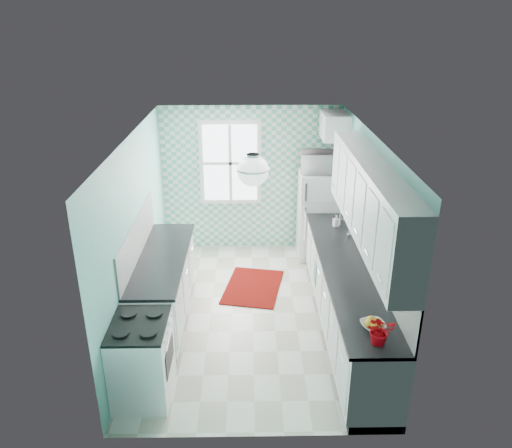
{
  "coord_description": "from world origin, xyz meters",
  "views": [
    {
      "loc": [
        -0.05,
        -5.92,
        3.89
      ],
      "look_at": [
        0.05,
        0.25,
        1.25
      ],
      "focal_mm": 35.0,
      "sensor_mm": 36.0,
      "label": 1
    }
  ],
  "objects_px": {
    "ceiling_light": "(253,170)",
    "sink": "(337,238)",
    "potted_plant": "(380,330)",
    "stove": "(142,358)",
    "fruit_bowl": "(373,325)",
    "fridge": "(318,215)",
    "microwave": "(321,162)"
  },
  "relations": [
    {
      "from": "fruit_bowl",
      "to": "stove",
      "type": "bearing_deg",
      "value": 176.34
    },
    {
      "from": "sink",
      "to": "potted_plant",
      "type": "relative_size",
      "value": 1.79
    },
    {
      "from": "fridge",
      "to": "fruit_bowl",
      "type": "distance_m",
      "value": 3.51
    },
    {
      "from": "fridge",
      "to": "sink",
      "type": "height_order",
      "value": "fridge"
    },
    {
      "from": "sink",
      "to": "ceiling_light",
      "type": "bearing_deg",
      "value": -131.75
    },
    {
      "from": "potted_plant",
      "to": "ceiling_light",
      "type": "bearing_deg",
      "value": 135.58
    },
    {
      "from": "ceiling_light",
      "to": "stove",
      "type": "relative_size",
      "value": 0.39
    },
    {
      "from": "stove",
      "to": "sink",
      "type": "height_order",
      "value": "sink"
    },
    {
      "from": "microwave",
      "to": "sink",
      "type": "bearing_deg",
      "value": 96.93
    },
    {
      "from": "stove",
      "to": "fruit_bowl",
      "type": "distance_m",
      "value": 2.46
    },
    {
      "from": "potted_plant",
      "to": "microwave",
      "type": "height_order",
      "value": "microwave"
    },
    {
      "from": "microwave",
      "to": "stove",
      "type": "bearing_deg",
      "value": 58.22
    },
    {
      "from": "sink",
      "to": "potted_plant",
      "type": "xyz_separation_m",
      "value": [
        -0.0,
        -2.46,
        0.16
      ]
    },
    {
      "from": "fridge",
      "to": "microwave",
      "type": "bearing_deg",
      "value": 56.52
    },
    {
      "from": "fridge",
      "to": "stove",
      "type": "height_order",
      "value": "fridge"
    },
    {
      "from": "stove",
      "to": "fruit_bowl",
      "type": "bearing_deg",
      "value": 0.18
    },
    {
      "from": "ceiling_light",
      "to": "potted_plant",
      "type": "bearing_deg",
      "value": -44.42
    },
    {
      "from": "ceiling_light",
      "to": "sink",
      "type": "height_order",
      "value": "ceiling_light"
    },
    {
      "from": "ceiling_light",
      "to": "fridge",
      "type": "height_order",
      "value": "ceiling_light"
    },
    {
      "from": "fruit_bowl",
      "to": "potted_plant",
      "type": "height_order",
      "value": "potted_plant"
    },
    {
      "from": "fruit_bowl",
      "to": "sink",
      "type": "bearing_deg",
      "value": 89.89
    },
    {
      "from": "ceiling_light",
      "to": "stove",
      "type": "height_order",
      "value": "ceiling_light"
    },
    {
      "from": "ceiling_light",
      "to": "sink",
      "type": "distance_m",
      "value": 2.24
    },
    {
      "from": "fridge",
      "to": "stove",
      "type": "distance_m",
      "value": 4.08
    },
    {
      "from": "fruit_bowl",
      "to": "potted_plant",
      "type": "bearing_deg",
      "value": -90.0
    },
    {
      "from": "fridge",
      "to": "microwave",
      "type": "height_order",
      "value": "microwave"
    },
    {
      "from": "ceiling_light",
      "to": "sink",
      "type": "xyz_separation_m",
      "value": [
        1.2,
        1.28,
        -1.39
      ]
    },
    {
      "from": "ceiling_light",
      "to": "fruit_bowl",
      "type": "distance_m",
      "value": 2.03
    },
    {
      "from": "potted_plant",
      "to": "microwave",
      "type": "distance_m",
      "value": 3.81
    },
    {
      "from": "fruit_bowl",
      "to": "potted_plant",
      "type": "distance_m",
      "value": 0.28
    },
    {
      "from": "stove",
      "to": "sink",
      "type": "distance_m",
      "value": 3.19
    },
    {
      "from": "fridge",
      "to": "potted_plant",
      "type": "relative_size",
      "value": 5.03
    }
  ]
}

